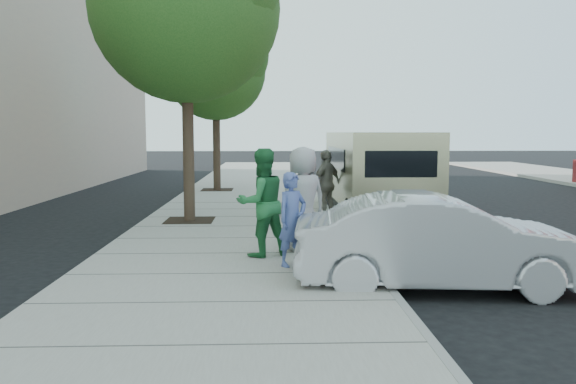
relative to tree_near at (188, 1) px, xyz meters
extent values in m
plane|color=black|center=(2.25, -2.40, -5.55)|extent=(120.00, 120.00, 0.00)
cube|color=gray|center=(1.25, -2.40, -5.47)|extent=(5.00, 60.00, 0.15)
cube|color=gray|center=(3.69, -2.40, -5.47)|extent=(0.12, 60.00, 0.16)
cube|color=black|center=(-0.05, 0.00, -5.39)|extent=(1.20, 1.20, 0.01)
cylinder|color=#38281E|center=(-0.05, 0.00, -3.42)|extent=(0.28, 0.28, 3.96)
sphere|color=#22541C|center=(-0.05, 0.00, -0.17)|extent=(4.60, 4.60, 4.60)
sphere|color=#22541C|center=(-0.55, 0.50, 0.13)|extent=(3.22, 3.22, 3.22)
cube|color=black|center=(-0.05, 7.60, -5.39)|extent=(1.20, 1.20, 0.01)
cylinder|color=#38281E|center=(-0.05, 7.60, -3.64)|extent=(0.28, 0.28, 3.52)
sphere|color=#22541C|center=(-0.05, 7.60, -0.83)|extent=(3.80, 3.80, 3.80)
sphere|color=#22541C|center=(0.55, 7.20, -0.33)|extent=(2.85, 2.85, 2.85)
sphere|color=#22541C|center=(-0.55, 8.10, -0.53)|extent=(2.66, 2.66, 2.66)
cylinder|color=gray|center=(2.79, -1.81, -4.87)|extent=(0.05, 0.05, 1.05)
cube|color=gray|center=(2.79, -1.81, -4.31)|extent=(0.21, 0.13, 0.08)
cube|color=#2D2D30|center=(2.72, -1.84, -4.18)|extent=(0.14, 0.13, 0.21)
cube|color=#2D2D30|center=(2.87, -1.78, -4.18)|extent=(0.14, 0.13, 0.21)
cube|color=#BBB486|center=(4.89, 1.10, -4.25)|extent=(2.16, 5.81, 2.14)
cube|color=#BBB486|center=(4.89, 4.27, -4.78)|extent=(1.98, 0.59, 0.91)
cube|color=black|center=(4.88, -1.81, -3.88)|extent=(1.61, 0.02, 0.59)
cylinder|color=black|center=(3.94, 3.02, -5.14)|extent=(0.28, 0.82, 0.82)
cylinder|color=black|center=(5.83, 3.02, -5.14)|extent=(0.28, 0.82, 0.82)
cylinder|color=black|center=(3.94, -0.93, -5.14)|extent=(0.28, 0.82, 0.82)
cylinder|color=black|center=(5.83, -0.93, -5.14)|extent=(0.28, 0.82, 0.82)
imported|color=#BABBC1|center=(4.53, -5.87, -4.83)|extent=(4.48, 1.89, 1.44)
imported|color=#4C5EA2|center=(2.35, -4.91, -4.61)|extent=(0.68, 0.65, 1.56)
imported|color=#27783D|center=(1.83, -4.15, -4.43)|extent=(1.17, 1.07, 1.93)
imported|color=#AEAEB0|center=(2.60, -3.65, -4.42)|extent=(1.13, 0.97, 1.95)
imported|color=gray|center=(3.45, 0.32, -4.51)|extent=(1.04, 1.04, 1.77)
camera|label=1|loc=(1.96, -14.09, -3.18)|focal=35.00mm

